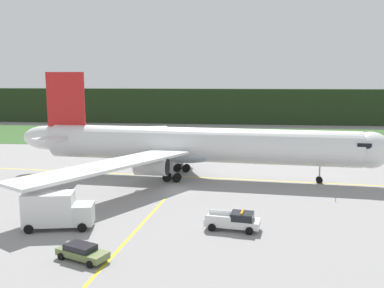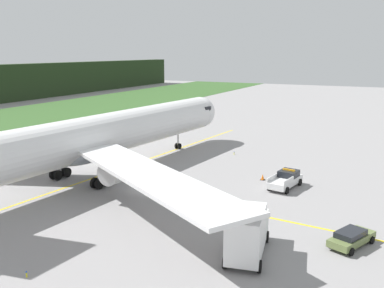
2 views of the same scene
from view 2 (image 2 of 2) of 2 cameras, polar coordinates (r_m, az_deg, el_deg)
ground at (r=47.56m, az=-6.86°, el=-6.13°), size 320.00×320.00×0.00m
taxiway_centerline_main at (r=53.94m, az=-12.02°, el=-4.10°), size 72.66×6.97×0.01m
taxiway_centerline_spur at (r=39.62m, az=14.39°, el=-10.25°), size 2.83×27.62×0.01m
airliner at (r=52.22m, az=-12.87°, el=0.80°), size 55.08×52.61×15.57m
ops_pickup_truck at (r=49.20m, az=12.27°, el=-4.60°), size 5.60×2.99×1.94m
catering_truck at (r=32.59m, az=7.33°, el=-11.36°), size 7.02×3.73×3.81m
staff_car at (r=36.45m, az=20.29°, el=-11.49°), size 4.76×3.32×1.30m
apron_cone at (r=51.66m, az=9.31°, el=-4.35°), size 0.53×0.53×0.66m
taxiway_edge_light_east at (r=63.56m, az=5.57°, el=-1.18°), size 0.12×0.12×0.47m
taxiway_edge_light_west at (r=32.18m, az=-21.01°, el=-15.71°), size 0.12×0.12×0.44m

